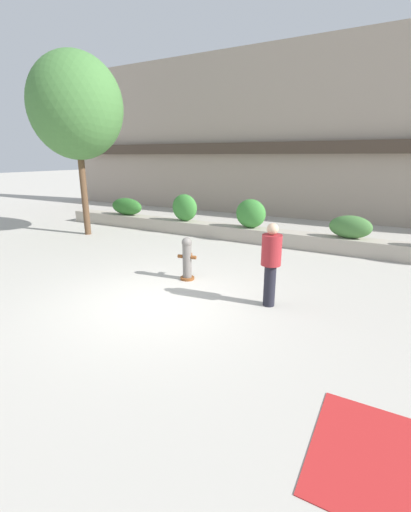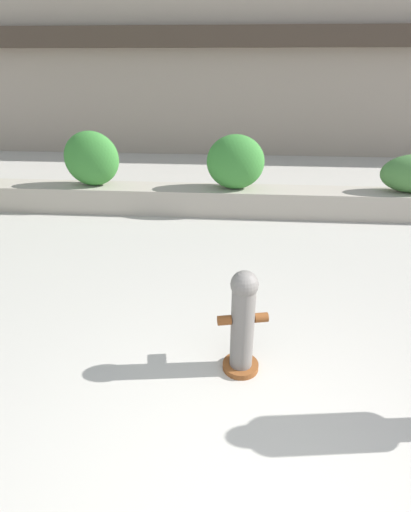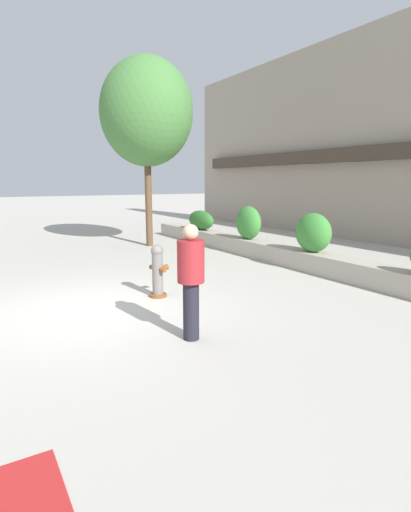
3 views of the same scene
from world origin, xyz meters
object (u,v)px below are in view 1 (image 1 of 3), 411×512
at_px(hedge_bush_1, 185,208).
at_px(fire_hydrant, 187,258).
at_px(pedestrian, 271,260).
at_px(hedge_bush_2, 251,214).
at_px(street_tree, 76,107).
at_px(hedge_bush_3, 350,227).
at_px(hedge_bush_0, 127,206).

bearing_deg(hedge_bush_1, fire_hydrant, -57.00).
distance_m(hedge_bush_1, pedestrian, 7.24).
height_order(hedge_bush_1, hedge_bush_2, hedge_bush_1).
bearing_deg(street_tree, pedestrian, -19.33).
height_order(street_tree, pedestrian, street_tree).
distance_m(hedge_bush_3, fire_hydrant, 5.53).
relative_size(hedge_bush_1, street_tree, 0.17).
bearing_deg(hedge_bush_3, street_tree, -167.82).
bearing_deg(fire_hydrant, hedge_bush_3, 54.58).
relative_size(hedge_bush_1, hedge_bush_3, 0.84).
bearing_deg(street_tree, hedge_bush_0, 82.28).
bearing_deg(hedge_bush_3, pedestrian, -100.11).
bearing_deg(pedestrian, fire_hydrant, 167.59).
height_order(hedge_bush_3, fire_hydrant, hedge_bush_3).
relative_size(fire_hydrant, street_tree, 0.17).
height_order(hedge_bush_0, fire_hydrant, hedge_bush_0).
bearing_deg(hedge_bush_2, street_tree, -161.51).
relative_size(hedge_bush_0, hedge_bush_3, 1.24).
height_order(hedge_bush_1, street_tree, street_tree).
xyz_separation_m(fire_hydrant, street_tree, (-6.19, 2.47, 4.11)).
xyz_separation_m(hedge_bush_0, pedestrian, (8.22, -5.01, 0.12)).
distance_m(hedge_bush_1, street_tree, 5.29).
distance_m(hedge_bush_0, street_tree, 4.31).
relative_size(hedge_bush_2, pedestrian, 0.63).
distance_m(fire_hydrant, street_tree, 7.83).
bearing_deg(fire_hydrant, hedge_bush_1, 123.00).
relative_size(street_tree, pedestrian, 3.77).
xyz_separation_m(hedge_bush_1, fire_hydrant, (2.92, -4.50, -0.47)).
xyz_separation_m(hedge_bush_1, pedestrian, (5.23, -5.01, -0.04)).
bearing_deg(fire_hydrant, pedestrian, -12.41).
bearing_deg(hedge_bush_0, pedestrian, -31.34).
bearing_deg(pedestrian, hedge_bush_2, 115.98).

